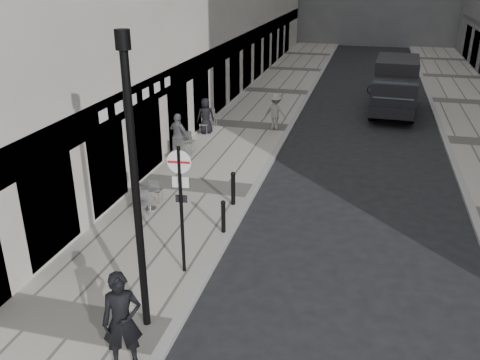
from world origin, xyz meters
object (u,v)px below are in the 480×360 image
Objects in this scene: lamppost at (135,177)px; panel_van at (395,83)px; sign_post at (181,194)px; cyclist at (380,84)px; walking_man at (122,321)px.

lamppost reaches higher than panel_van.
lamppost is (-0.07, -2.11, 1.25)m from sign_post.
lamppost is 24.44m from cyclist.
cyclist is at bearing 102.26° from panel_van.
cyclist is (-0.68, 4.18, -0.89)m from panel_van.
sign_post is at bearing 88.22° from lamppost.
walking_man is at bearing -84.15° from lamppost.
sign_post reaches higher than panel_van.
panel_van is at bearing 66.91° from sign_post.
lamppost is 3.64× the size of cyclist.
panel_van is (5.29, 20.85, 0.42)m from walking_man.
walking_man is 0.33× the size of lamppost.
panel_van is 4.33m from cyclist.
sign_post is 22.24m from cyclist.
cyclist is (4.67, 21.69, -1.58)m from sign_post.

